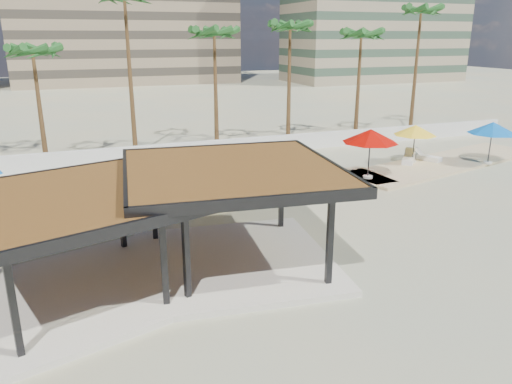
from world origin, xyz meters
TOP-DOWN VIEW (x-y plane):
  - ground at (0.00, 0.00)m, footprint 200.00×200.00m
  - promenade at (2.00, 7.67)m, footprint 44.45×7.97m
  - boundary_wall at (0.00, 16.00)m, footprint 56.00×0.30m
  - pavilion_central at (-2.15, -0.92)m, footprint 8.31×8.31m
  - pavilion_west at (-7.56, -1.44)m, footprint 8.69×8.69m
  - umbrella_b at (-1.29, 5.80)m, footprint 2.99×2.99m
  - umbrella_c at (8.85, 6.88)m, footprint 3.32×3.32m
  - umbrella_d at (18.17, 7.02)m, footprint 3.14×3.14m
  - umbrella_e at (13.84, 9.20)m, footprint 2.94×2.94m
  - lounger_b at (6.46, 5.85)m, footprint 1.03×2.45m
  - lounger_c at (15.04, 9.24)m, footprint 1.38×2.04m
  - lounger_d at (13.54, 9.24)m, footprint 1.89×1.99m
  - palm_c at (-9.00, 18.10)m, footprint 3.00×3.00m
  - palm_d at (-3.00, 18.90)m, footprint 3.00×3.00m
  - palm_e at (3.00, 18.40)m, footprint 3.00×3.00m
  - palm_f at (9.00, 18.60)m, footprint 3.00×3.00m
  - palm_g at (15.00, 18.20)m, footprint 3.00×3.00m
  - palm_h at (21.00, 18.80)m, footprint 3.00×3.00m

SIDE VIEW (x-z plane):
  - ground at x=0.00m, z-range 0.00..0.00m
  - promenade at x=2.00m, z-range -0.06..0.18m
  - lounger_c at x=15.04m, z-range -0.01..0.73m
  - lounger_d at x=13.54m, z-range -0.02..0.76m
  - lounger_b at x=6.46m, z-range -0.05..0.85m
  - boundary_wall at x=0.00m, z-range 0.00..1.20m
  - umbrella_b at x=-1.29m, z-range 0.99..3.24m
  - pavilion_west at x=-7.56m, z-range 0.34..3.89m
  - pavilion_central at x=-2.15m, z-range 0.37..4.18m
  - umbrella_e at x=13.84m, z-range 1.07..3.55m
  - umbrella_d at x=18.17m, z-range 1.17..3.92m
  - umbrella_c at x=8.85m, z-range 1.23..4.15m
  - palm_c at x=-9.00m, z-range 2.97..11.12m
  - palm_g at x=15.00m, z-range 3.43..12.59m
  - palm_e at x=3.00m, z-range 3.46..12.71m
  - palm_f at x=9.00m, z-range 3.67..13.38m
  - palm_h at x=21.00m, z-range 4.26..15.34m
  - palm_d at x=-3.00m, z-range 4.45..15.98m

